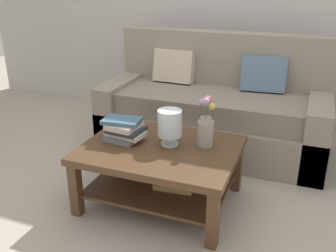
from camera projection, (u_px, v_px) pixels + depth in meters
name	position (u px, v px, depth m)	size (l,w,h in m)	color
ground_plane	(182.00, 181.00, 3.13)	(10.00, 10.00, 0.00)	#ADA393
couch	(214.00, 110.00, 3.66)	(2.06, 0.90, 1.06)	gray
coffee_table	(161.00, 162.00, 2.75)	(1.08, 0.83, 0.45)	#4C331E
book_stack_main	(124.00, 129.00, 2.78)	(0.31, 0.25, 0.16)	slate
glass_hurricane_vase	(170.00, 124.00, 2.67)	(0.17, 0.17, 0.26)	silver
flower_pitcher	(206.00, 127.00, 2.67)	(0.12, 0.11, 0.36)	#9E998E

